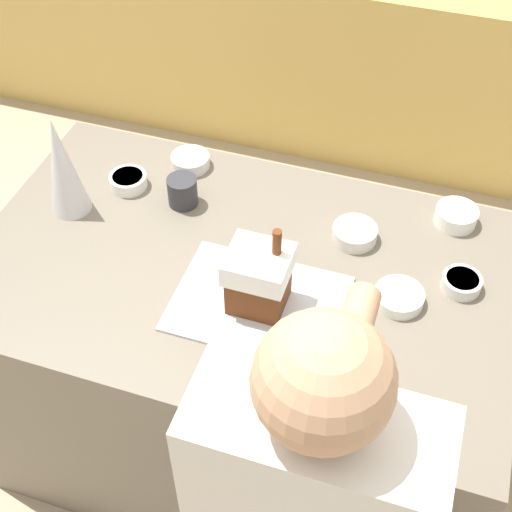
# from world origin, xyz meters

# --- Properties ---
(ground_plane) EXTENTS (12.00, 12.00, 0.00)m
(ground_plane) POSITION_xyz_m (0.00, 0.00, 0.00)
(ground_plane) COLOR tan
(back_cabinet_block) EXTENTS (6.00, 0.60, 0.93)m
(back_cabinet_block) POSITION_xyz_m (0.00, 1.96, 0.46)
(back_cabinet_block) COLOR tan
(back_cabinet_block) RESTS_ON ground_plane
(kitchen_island) EXTENTS (1.54, 0.95, 0.92)m
(kitchen_island) POSITION_xyz_m (0.00, 0.00, 0.46)
(kitchen_island) COLOR #6B6051
(kitchen_island) RESTS_ON ground_plane
(baking_tray) EXTENTS (0.45, 0.34, 0.01)m
(baking_tray) POSITION_xyz_m (0.09, -0.11, 0.92)
(baking_tray) COLOR silver
(baking_tray) RESTS_ON kitchen_island
(gingerbread_house) EXTENTS (0.16, 0.15, 0.26)m
(gingerbread_house) POSITION_xyz_m (0.09, -0.11, 1.03)
(gingerbread_house) COLOR #5B2D14
(gingerbread_house) RESTS_ON baking_tray
(decorative_tree) EXTENTS (0.12, 0.12, 0.33)m
(decorative_tree) POSITION_xyz_m (-0.57, 0.07, 1.08)
(decorative_tree) COLOR silver
(decorative_tree) RESTS_ON kitchen_island
(candy_bowl_far_left) EXTENTS (0.11, 0.11, 0.04)m
(candy_bowl_far_left) POSITION_xyz_m (0.60, 0.12, 0.94)
(candy_bowl_far_left) COLOR silver
(candy_bowl_far_left) RESTS_ON kitchen_island
(candy_bowl_center_rear) EXTENTS (0.13, 0.13, 0.05)m
(candy_bowl_center_rear) POSITION_xyz_m (0.55, 0.37, 0.95)
(candy_bowl_center_rear) COLOR white
(candy_bowl_center_rear) RESTS_ON kitchen_island
(candy_bowl_behind_tray) EXTENTS (0.13, 0.13, 0.04)m
(candy_bowl_behind_tray) POSITION_xyz_m (0.28, 0.21, 0.94)
(candy_bowl_behind_tray) COLOR silver
(candy_bowl_behind_tray) RESTS_ON kitchen_island
(candy_bowl_near_tray_left) EXTENTS (0.12, 0.12, 0.04)m
(candy_bowl_near_tray_left) POSITION_xyz_m (-0.30, 0.37, 0.94)
(candy_bowl_near_tray_left) COLOR silver
(candy_bowl_near_tray_left) RESTS_ON kitchen_island
(candy_bowl_front_corner) EXTENTS (0.12, 0.12, 0.04)m
(candy_bowl_front_corner) POSITION_xyz_m (-0.45, 0.22, 0.94)
(candy_bowl_front_corner) COLOR white
(candy_bowl_front_corner) RESTS_ON kitchen_island
(candy_bowl_beside_tree) EXTENTS (0.13, 0.13, 0.04)m
(candy_bowl_beside_tree) POSITION_xyz_m (0.44, 0.01, 0.94)
(candy_bowl_beside_tree) COLOR white
(candy_bowl_beside_tree) RESTS_ON kitchen_island
(mug) EXTENTS (0.09, 0.09, 0.09)m
(mug) POSITION_xyz_m (-0.26, 0.20, 0.97)
(mug) COLOR #2D2D33
(mug) RESTS_ON kitchen_island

